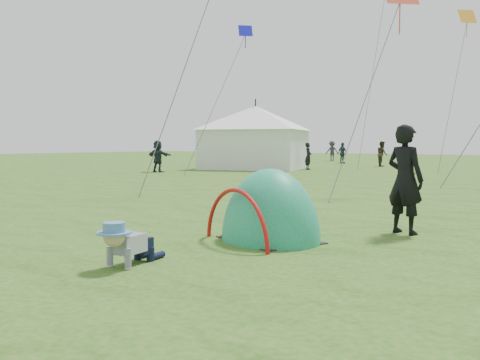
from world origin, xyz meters
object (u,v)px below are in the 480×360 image
Objects in this scene: crawling_toddler at (126,242)px; popup_tent at (270,240)px; event_marquee at (255,135)px; standing_adult at (405,179)px.

crawling_toddler is 0.34× the size of popup_tent.
standing_adult is at bearing -67.69° from event_marquee.
popup_tent is 0.39× the size of event_marquee.
popup_tent is (0.49, 2.68, -0.31)m from crawling_toddler.
standing_adult reaches higher than crawling_toddler.
event_marquee is (-14.68, 20.29, 2.12)m from popup_tent.
standing_adult is (2.04, 4.68, 0.66)m from crawling_toddler.
popup_tent is 1.23× the size of standing_adult.
popup_tent is 25.14m from event_marquee.
popup_tent is at bearing 67.97° from standing_adult.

